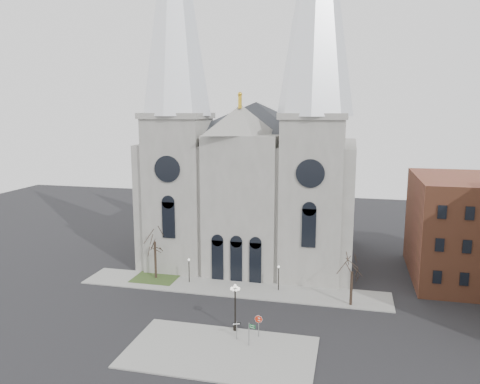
% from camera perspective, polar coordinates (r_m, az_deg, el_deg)
% --- Properties ---
extents(ground, '(160.00, 160.00, 0.00)m').
position_cam_1_polar(ground, '(52.13, -4.14, -15.97)').
color(ground, black).
rests_on(ground, ground).
extents(sidewalk_near, '(18.00, 10.00, 0.14)m').
position_cam_1_polar(sidewalk_near, '(47.07, -2.40, -18.88)').
color(sidewalk_near, gray).
rests_on(sidewalk_near, ground).
extents(sidewalk_far, '(40.00, 6.00, 0.14)m').
position_cam_1_polar(sidewalk_far, '(61.78, -1.00, -11.60)').
color(sidewalk_far, gray).
rests_on(sidewalk_far, ground).
extents(grass_patch, '(6.00, 5.00, 0.18)m').
position_cam_1_polar(grass_patch, '(66.08, -10.21, -10.28)').
color(grass_patch, '#354E21').
rests_on(grass_patch, ground).
extents(cathedral, '(33.00, 26.66, 54.00)m').
position_cam_1_polar(cathedral, '(69.14, 1.43, 6.39)').
color(cathedral, gray).
rests_on(cathedral, ground).
extents(bg_building_brick, '(14.00, 18.00, 14.00)m').
position_cam_1_polar(bg_building_brick, '(70.22, 25.98, -4.05)').
color(bg_building_brick, brown).
rests_on(bg_building_brick, ground).
extents(tree_left, '(3.20, 3.20, 7.50)m').
position_cam_1_polar(tree_left, '(64.40, -10.36, -5.69)').
color(tree_left, black).
rests_on(tree_left, ground).
extents(tree_right, '(3.20, 3.20, 6.00)m').
position_cam_1_polar(tree_right, '(56.66, 13.51, -9.17)').
color(tree_right, black).
rests_on(tree_right, ground).
extents(ped_lamp_left, '(0.32, 0.32, 3.26)m').
position_cam_1_polar(ped_lamp_left, '(63.12, -6.24, -9.00)').
color(ped_lamp_left, black).
rests_on(ped_lamp_left, sidewalk_far).
extents(ped_lamp_right, '(0.32, 0.32, 3.26)m').
position_cam_1_polar(ped_lamp_right, '(60.32, 4.73, -9.89)').
color(ped_lamp_right, black).
rests_on(ped_lamp_right, sidewalk_far).
extents(stop_sign, '(0.77, 0.34, 2.30)m').
position_cam_1_polar(stop_sign, '(48.89, 2.29, -15.46)').
color(stop_sign, slate).
rests_on(stop_sign, sidewalk_near).
extents(globe_lamp, '(1.32, 1.32, 5.05)m').
position_cam_1_polar(globe_lamp, '(49.48, -0.60, -13.20)').
color(globe_lamp, black).
rests_on(globe_lamp, sidewalk_near).
extents(one_way_sign, '(0.77, 0.36, 1.87)m').
position_cam_1_polar(one_way_sign, '(48.50, -0.41, -16.14)').
color(one_way_sign, slate).
rests_on(one_way_sign, sidewalk_near).
extents(street_name_sign, '(0.72, 0.25, 2.33)m').
position_cam_1_polar(street_name_sign, '(47.32, 1.20, -16.74)').
color(street_name_sign, slate).
rests_on(street_name_sign, sidewalk_near).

